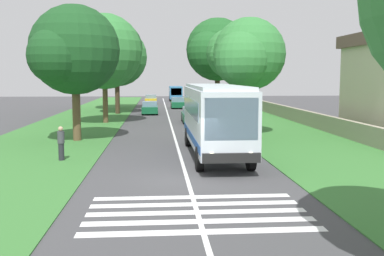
{
  "coord_description": "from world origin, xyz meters",
  "views": [
    {
      "loc": [
        -18.36,
        1.22,
        4.16
      ],
      "look_at": [
        4.42,
        -0.54,
        1.6
      ],
      "focal_mm": 42.9,
      "sensor_mm": 36.0,
      "label": 1
    }
  ],
  "objects_px": {
    "roadside_tree_right_1": "(216,51)",
    "pedestrian": "(61,143)",
    "trailing_car_3": "(151,100)",
    "roadside_tree_left_2": "(115,49)",
    "trailing_car_1": "(150,108)",
    "utility_pole": "(241,78)",
    "coach_bus": "(214,115)",
    "trailing_car_2": "(178,103)",
    "roadside_tree_left_1": "(116,58)",
    "roadside_tree_left_3": "(102,53)",
    "trailing_minibus_0": "(175,92)",
    "trailing_car_0": "(192,115)",
    "roadside_tree_right_3": "(230,55)",
    "roadside_tree_right_0": "(247,56)",
    "roadside_tree_left_0": "(73,52)"
  },
  "relations": [
    {
      "from": "trailing_car_2",
      "to": "roadside_tree_left_3",
      "type": "bearing_deg",
      "value": 158.36
    },
    {
      "from": "trailing_car_2",
      "to": "utility_pole",
      "type": "xyz_separation_m",
      "value": [
        -24.96,
        -3.84,
        3.43
      ]
    },
    {
      "from": "roadside_tree_right_3",
      "to": "trailing_minibus_0",
      "type": "bearing_deg",
      "value": 5.33
    },
    {
      "from": "roadside_tree_right_3",
      "to": "roadside_tree_left_2",
      "type": "bearing_deg",
      "value": 47.68
    },
    {
      "from": "trailing_minibus_0",
      "to": "roadside_tree_left_2",
      "type": "relative_size",
      "value": 0.59
    },
    {
      "from": "trailing_minibus_0",
      "to": "roadside_tree_left_1",
      "type": "xyz_separation_m",
      "value": [
        -18.93,
        8.4,
        4.98
      ]
    },
    {
      "from": "trailing_minibus_0",
      "to": "utility_pole",
      "type": "height_order",
      "value": "utility_pole"
    },
    {
      "from": "coach_bus",
      "to": "roadside_tree_left_2",
      "type": "xyz_separation_m",
      "value": [
        28.06,
        7.53,
        5.03
      ]
    },
    {
      "from": "trailing_minibus_0",
      "to": "trailing_car_2",
      "type": "bearing_deg",
      "value": 178.55
    },
    {
      "from": "trailing_car_0",
      "to": "roadside_tree_left_0",
      "type": "height_order",
      "value": "roadside_tree_left_0"
    },
    {
      "from": "trailing_minibus_0",
      "to": "roadside_tree_left_0",
      "type": "relative_size",
      "value": 0.69
    },
    {
      "from": "trailing_car_3",
      "to": "roadside_tree_left_2",
      "type": "xyz_separation_m",
      "value": [
        -18.78,
        3.64,
        6.51
      ]
    },
    {
      "from": "trailing_car_3",
      "to": "coach_bus",
      "type": "bearing_deg",
      "value": -175.25
    },
    {
      "from": "trailing_car_1",
      "to": "roadside_tree_right_3",
      "type": "distance_m",
      "value": 13.38
    },
    {
      "from": "trailing_car_0",
      "to": "trailing_car_3",
      "type": "xyz_separation_m",
      "value": [
        29.21,
        4.06,
        0.0
      ]
    },
    {
      "from": "trailing_car_3",
      "to": "pedestrian",
      "type": "xyz_separation_m",
      "value": [
        -47.8,
        3.86,
        0.24
      ]
    },
    {
      "from": "roadside_tree_left_1",
      "to": "trailing_car_0",
      "type": "bearing_deg",
      "value": -155.54
    },
    {
      "from": "coach_bus",
      "to": "roadside_tree_right_1",
      "type": "relative_size",
      "value": 1.05
    },
    {
      "from": "trailing_minibus_0",
      "to": "pedestrian",
      "type": "relative_size",
      "value": 3.55
    },
    {
      "from": "pedestrian",
      "to": "roadside_tree_right_3",
      "type": "bearing_deg",
      "value": -31.26
    },
    {
      "from": "roadside_tree_right_1",
      "to": "utility_pole",
      "type": "relative_size",
      "value": 1.36
    },
    {
      "from": "roadside_tree_left_0",
      "to": "roadside_tree_right_0",
      "type": "xyz_separation_m",
      "value": [
        1.5,
        -11.56,
        -0.11
      ]
    },
    {
      "from": "utility_pole",
      "to": "coach_bus",
      "type": "bearing_deg",
      "value": 163.3
    },
    {
      "from": "trailing_car_3",
      "to": "roadside_tree_left_1",
      "type": "bearing_deg",
      "value": 158.44
    },
    {
      "from": "roadside_tree_right_3",
      "to": "utility_pole",
      "type": "xyz_separation_m",
      "value": [
        -5.85,
        0.07,
        -2.04
      ]
    },
    {
      "from": "roadside_tree_right_0",
      "to": "roadside_tree_right_1",
      "type": "relative_size",
      "value": 0.77
    },
    {
      "from": "roadside_tree_right_1",
      "to": "roadside_tree_right_3",
      "type": "bearing_deg",
      "value": -179.47
    },
    {
      "from": "roadside_tree_right_0",
      "to": "roadside_tree_left_0",
      "type": "bearing_deg",
      "value": 97.41
    },
    {
      "from": "pedestrian",
      "to": "roadside_tree_left_1",
      "type": "bearing_deg",
      "value": 0.66
    },
    {
      "from": "trailing_car_1",
      "to": "roadside_tree_left_0",
      "type": "height_order",
      "value": "roadside_tree_left_0"
    },
    {
      "from": "trailing_car_2",
      "to": "roadside_tree_left_1",
      "type": "bearing_deg",
      "value": 97.05
    },
    {
      "from": "roadside_tree_left_3",
      "to": "trailing_car_0",
      "type": "bearing_deg",
      "value": -91.94
    },
    {
      "from": "trailing_car_0",
      "to": "pedestrian",
      "type": "relative_size",
      "value": 2.54
    },
    {
      "from": "roadside_tree_left_2",
      "to": "roadside_tree_right_0",
      "type": "height_order",
      "value": "roadside_tree_left_2"
    },
    {
      "from": "roadside_tree_right_1",
      "to": "utility_pole",
      "type": "distance_m",
      "value": 15.79
    },
    {
      "from": "roadside_tree_right_3",
      "to": "pedestrian",
      "type": "xyz_separation_m",
      "value": [
        -18.82,
        11.42,
        -5.22
      ]
    },
    {
      "from": "roadside_tree_right_0",
      "to": "roadside_tree_right_1",
      "type": "height_order",
      "value": "roadside_tree_right_1"
    },
    {
      "from": "coach_bus",
      "to": "trailing_car_0",
      "type": "relative_size",
      "value": 2.6
    },
    {
      "from": "roadside_tree_left_1",
      "to": "roadside_tree_left_3",
      "type": "bearing_deg",
      "value": -178.8
    },
    {
      "from": "roadside_tree_left_1",
      "to": "roadside_tree_right_0",
      "type": "distance_m",
      "value": 30.37
    },
    {
      "from": "trailing_car_3",
      "to": "roadside_tree_right_3",
      "type": "height_order",
      "value": "roadside_tree_right_3"
    },
    {
      "from": "roadside_tree_left_1",
      "to": "roadside_tree_left_2",
      "type": "xyz_separation_m",
      "value": [
        -7.93,
        -0.65,
        0.65
      ]
    },
    {
      "from": "trailing_car_2",
      "to": "pedestrian",
      "type": "bearing_deg",
      "value": 168.8
    },
    {
      "from": "utility_pole",
      "to": "trailing_car_0",
      "type": "bearing_deg",
      "value": 31.4
    },
    {
      "from": "roadside_tree_right_1",
      "to": "pedestrian",
      "type": "xyz_separation_m",
      "value": [
        -28.5,
        11.33,
        -6.06
      ]
    },
    {
      "from": "trailing_car_2",
      "to": "roadside_tree_left_0",
      "type": "distance_m",
      "value": 32.06
    },
    {
      "from": "roadside_tree_left_2",
      "to": "trailing_car_1",
      "type": "bearing_deg",
      "value": -97.82
    },
    {
      "from": "roadside_tree_left_0",
      "to": "roadside_tree_left_3",
      "type": "relative_size",
      "value": 0.89
    },
    {
      "from": "roadside_tree_left_3",
      "to": "trailing_car_2",
      "type": "bearing_deg",
      "value": -21.64
    },
    {
      "from": "trailing_car_2",
      "to": "trailing_minibus_0",
      "type": "xyz_separation_m",
      "value": [
        17.95,
        -0.46,
        0.88
      ]
    }
  ]
}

